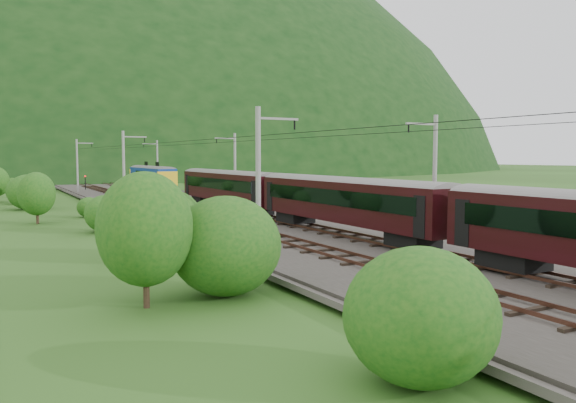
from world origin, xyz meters
TOP-DOWN VIEW (x-y plane):
  - ground at (0.00, 0.00)m, footprint 600.00×600.00m
  - railbed at (0.00, 10.00)m, footprint 14.00×220.00m
  - track_left at (-2.40, 10.00)m, footprint 2.40×220.00m
  - track_right at (2.40, 10.00)m, footprint 2.40×220.00m
  - catenary_left at (-6.12, 32.00)m, footprint 2.54×192.28m
  - catenary_right at (6.12, 32.00)m, footprint 2.54×192.28m
  - overhead_wires at (0.00, 10.00)m, footprint 4.83×198.00m
  - mountain_main at (0.00, 260.00)m, footprint 504.00×360.00m
  - train at (2.40, -6.00)m, footprint 2.66×128.27m
  - hazard_post_near at (-0.43, 21.06)m, footprint 0.17×0.17m
  - hazard_post_far at (0.64, 62.45)m, footprint 0.15×0.15m
  - signal at (-4.40, 68.62)m, footprint 0.25×0.25m
  - vegetation_left at (-12.95, 6.01)m, footprint 11.84×143.73m
  - vegetation_right at (12.32, 4.61)m, footprint 5.62×108.29m

SIDE VIEW (x-z plane):
  - ground at x=0.00m, z-range 0.00..0.00m
  - mountain_main at x=0.00m, z-range -122.00..122.00m
  - railbed at x=0.00m, z-range 0.00..0.30m
  - track_left at x=-2.40m, z-range 0.24..0.51m
  - track_right at x=2.40m, z-range 0.24..0.51m
  - hazard_post_far at x=0.64m, z-range 0.30..1.69m
  - hazard_post_near at x=-0.43m, z-range 0.30..1.90m
  - vegetation_right at x=12.32m, z-range -0.26..2.87m
  - signal at x=-4.40m, z-range 0.50..2.79m
  - vegetation_left at x=-12.95m, z-range -0.76..4.94m
  - train at x=2.40m, z-range 0.90..5.50m
  - catenary_left at x=-6.12m, z-range 0.50..8.50m
  - catenary_right at x=6.12m, z-range 0.50..8.50m
  - overhead_wires at x=0.00m, z-range 7.08..7.12m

